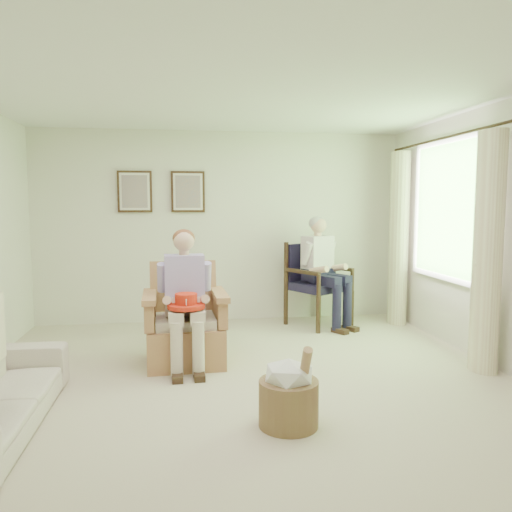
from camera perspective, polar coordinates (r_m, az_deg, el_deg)
name	(u,v)px	position (r m, az deg, el deg)	size (l,w,h in m)	color
floor	(248,392)	(4.46, -0.88, -15.30)	(5.50, 5.50, 0.00)	beige
back_wall	(221,227)	(6.90, -3.99, 3.33)	(5.00, 0.04, 2.60)	silver
front_wall	(374,312)	(1.51, 13.33, -6.30)	(5.00, 0.04, 2.60)	silver
ceiling	(248,82)	(4.27, -0.94, 19.29)	(5.00, 5.50, 0.02)	white
window	(448,207)	(6.11, 21.08, 5.28)	(0.13, 2.50, 1.63)	#2D6B23
curtain_left	(487,253)	(5.23, 24.93, 0.30)	(0.34, 0.34, 2.30)	beige
curtain_right	(399,239)	(6.94, 15.98, 1.89)	(0.34, 0.34, 2.30)	beige
framed_print_left	(135,192)	(6.86, -13.69, 7.17)	(0.45, 0.05, 0.55)	#382114
framed_print_right	(188,192)	(6.83, -7.78, 7.29)	(0.45, 0.05, 0.55)	#382114
wicker_armchair	(185,331)	(5.21, -8.08, -8.48)	(0.79, 0.79, 1.01)	tan
wood_armchair	(317,280)	(6.79, 6.99, -2.76)	(0.70, 0.66, 1.08)	black
person_wicker	(185,289)	(4.98, -8.15, -3.76)	(0.40, 0.63, 1.34)	beige
person_dark	(321,263)	(6.59, 7.43, -0.78)	(0.40, 0.63, 1.42)	#191632
red_hat	(186,303)	(4.80, -7.99, -5.33)	(0.36, 0.36, 0.14)	red
hatbox	(289,393)	(3.77, 3.80, -15.31)	(0.57, 0.57, 0.64)	#A17E57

